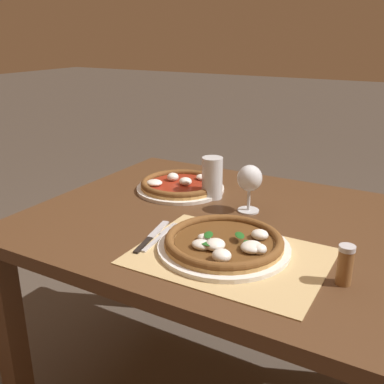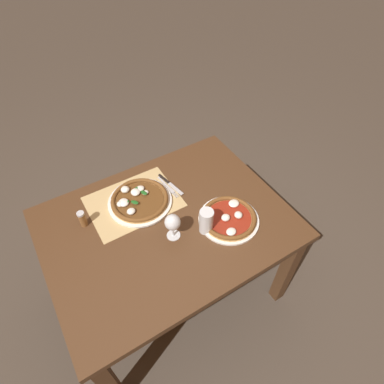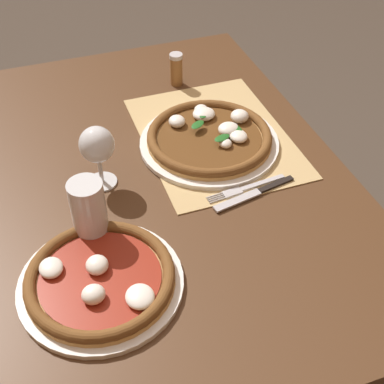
% 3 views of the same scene
% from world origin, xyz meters
% --- Properties ---
extents(dining_table, '(1.26, 0.96, 0.74)m').
position_xyz_m(dining_table, '(0.00, 0.00, 0.64)').
color(dining_table, '#4C301C').
rests_on(dining_table, ground).
extents(paper_placemat, '(0.49, 0.36, 0.00)m').
position_xyz_m(paper_placemat, '(0.09, -0.22, 0.74)').
color(paper_placemat, tan).
rests_on(paper_placemat, dining_table).
extents(pizza_near, '(0.35, 0.35, 0.05)m').
position_xyz_m(pizza_near, '(0.06, -0.20, 0.76)').
color(pizza_near, white).
rests_on(pizza_near, paper_placemat).
extents(pizza_far, '(0.32, 0.32, 0.05)m').
position_xyz_m(pizza_far, '(-0.29, 0.16, 0.76)').
color(pizza_far, white).
rests_on(pizza_far, dining_table).
extents(wine_glass, '(0.08, 0.08, 0.16)m').
position_xyz_m(wine_glass, '(0.01, 0.09, 0.85)').
color(wine_glass, silver).
rests_on(wine_glass, dining_table).
extents(pint_glass, '(0.07, 0.07, 0.15)m').
position_xyz_m(pint_glass, '(-0.15, 0.15, 0.81)').
color(pint_glass, silver).
rests_on(pint_glass, dining_table).
extents(fork, '(0.04, 0.20, 0.00)m').
position_xyz_m(fork, '(-0.13, -0.22, 0.75)').
color(fork, '#B7B7BC').
rests_on(fork, paper_placemat).
extents(knife, '(0.06, 0.21, 0.01)m').
position_xyz_m(knife, '(-0.15, -0.23, 0.75)').
color(knife, black).
rests_on(knife, paper_placemat).
extents(pepper_shaker, '(0.04, 0.04, 0.10)m').
position_xyz_m(pepper_shaker, '(0.37, -0.21, 0.79)').
color(pepper_shaker, brown).
rests_on(pepper_shaker, dining_table).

